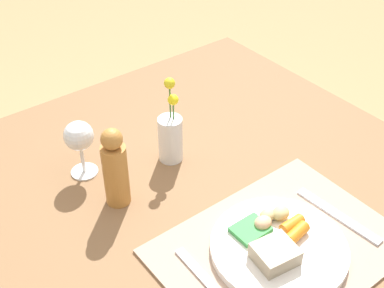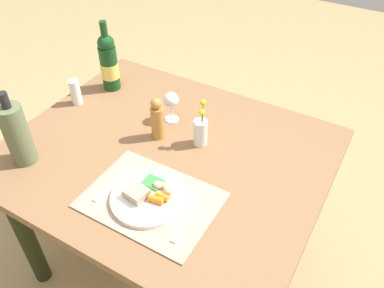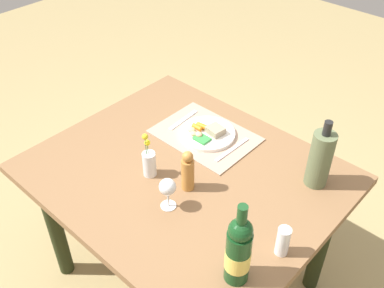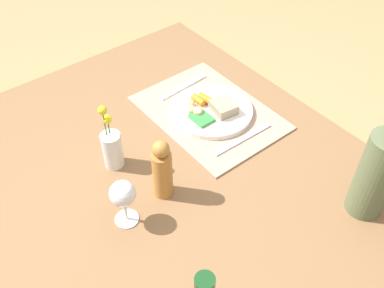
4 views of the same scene
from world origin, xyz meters
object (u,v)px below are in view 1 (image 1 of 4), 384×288
object	(u,v)px
knife	(338,215)
wine_glass	(79,138)
dining_table	(167,238)
dinner_plate	(278,245)
flower_vase	(171,136)
pepper_mill	(115,169)

from	to	relation	value
knife	wine_glass	bearing A→B (deg)	123.82
dining_table	knife	bearing A→B (deg)	-45.16
dinner_plate	flower_vase	xyz separation A→B (m)	(0.01, 0.36, 0.05)
knife	wine_glass	xyz separation A→B (m)	(-0.34, 0.45, 0.09)
pepper_mill	flower_vase	world-z (taller)	flower_vase
dining_table	pepper_mill	xyz separation A→B (m)	(-0.08, 0.07, 0.20)
dining_table	dinner_plate	bearing A→B (deg)	-69.57
wine_glass	knife	bearing A→B (deg)	-52.50
knife	pepper_mill	size ratio (longest dim) A/B	1.06
dinner_plate	wine_glass	distance (m)	0.48
knife	pepper_mill	xyz separation A→B (m)	(-0.33, 0.32, 0.08)
dinner_plate	wine_glass	size ratio (longest dim) A/B	1.90
dinner_plate	knife	world-z (taller)	dinner_plate
knife	pepper_mill	world-z (taller)	pepper_mill
dining_table	wine_glass	bearing A→B (deg)	115.03
knife	dinner_plate	bearing A→B (deg)	172.02
knife	pepper_mill	distance (m)	0.47
dining_table	knife	xyz separation A→B (m)	(0.25, -0.26, 0.12)
dinner_plate	knife	size ratio (longest dim) A/B	1.32
knife	wine_glass	size ratio (longest dim) A/B	1.44
knife	flower_vase	size ratio (longest dim) A/B	0.94
knife	flower_vase	distance (m)	0.41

